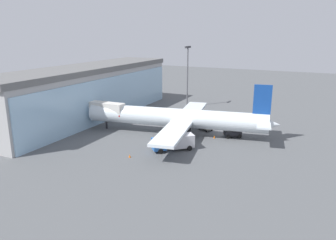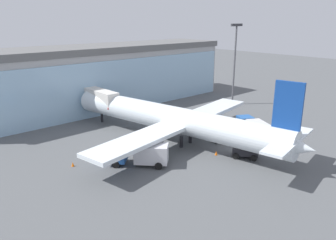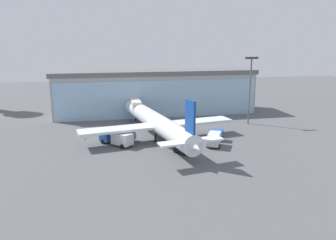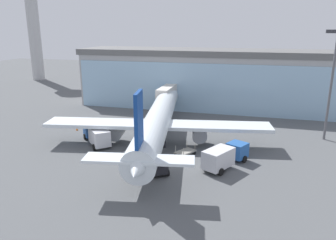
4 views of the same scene
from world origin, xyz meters
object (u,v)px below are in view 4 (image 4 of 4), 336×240
at_px(apron_light_mast, 332,75).
at_px(baggage_cart, 185,152).
at_px(safety_cone_nose, 148,159).
at_px(fuel_truck, 225,156).
at_px(control_tower, 32,9).
at_px(pushback_tug, 158,165).
at_px(airplane, 158,120).
at_px(jet_bridge, 170,92).
at_px(catering_truck, 97,134).
at_px(safety_cone_wingtip, 77,129).

relative_size(apron_light_mast, baggage_cart, 5.04).
xyz_separation_m(baggage_cart, safety_cone_nose, (-4.17, -3.33, -0.23)).
bearing_deg(fuel_truck, control_tower, 78.45).
relative_size(apron_light_mast, pushback_tug, 4.37).
bearing_deg(control_tower, safety_cone_nose, -43.78).
xyz_separation_m(control_tower, safety_cone_nose, (57.41, -55.02, -21.90)).
relative_size(control_tower, airplane, 0.90).
height_order(jet_bridge, catering_truck, jet_bridge).
relative_size(jet_bridge, airplane, 0.33).
bearing_deg(apron_light_mast, jet_bridge, 161.09).
distance_m(jet_bridge, fuel_truck, 27.67).
height_order(airplane, fuel_truck, airplane).
relative_size(control_tower, apron_light_mast, 2.18).
height_order(control_tower, safety_cone_nose, control_tower).
bearing_deg(apron_light_mast, catering_truck, -160.48).
xyz_separation_m(control_tower, apron_light_mast, (80.57, -39.39, -12.36)).
bearing_deg(fuel_truck, airplane, 86.38).
bearing_deg(catering_truck, safety_cone_wingtip, 8.11).
height_order(airplane, catering_truck, airplane).
height_order(airplane, baggage_cart, airplane).
bearing_deg(fuel_truck, apron_light_mast, -15.40).
bearing_deg(safety_cone_nose, control_tower, 136.22).
bearing_deg(safety_cone_nose, jet_bridge, 99.04).
distance_m(pushback_tug, safety_cone_wingtip, 21.84).
bearing_deg(baggage_cart, safety_cone_nose, 157.80).
relative_size(airplane, catering_truck, 5.78).
height_order(baggage_cart, pushback_tug, pushback_tug).
height_order(catering_truck, baggage_cart, catering_truck).
height_order(pushback_tug, safety_cone_nose, pushback_tug).
bearing_deg(apron_light_mast, airplane, -160.94).
relative_size(baggage_cart, safety_cone_wingtip, 5.86).
bearing_deg(apron_light_mast, fuel_truck, -132.70).
relative_size(control_tower, baggage_cart, 10.97).
bearing_deg(safety_cone_wingtip, catering_truck, -38.25).
relative_size(apron_light_mast, airplane, 0.41).
bearing_deg(catering_truck, pushback_tug, -165.20).
distance_m(jet_bridge, airplane, 17.89).
relative_size(apron_light_mast, safety_cone_wingtip, 29.57).
xyz_separation_m(jet_bridge, safety_cone_nose, (3.96, -24.92, -4.03)).
distance_m(apron_light_mast, safety_cone_wingtip, 40.58).
xyz_separation_m(airplane, fuel_truck, (10.56, -6.32, -1.91)).
bearing_deg(control_tower, pushback_tug, -44.18).
relative_size(catering_truck, pushback_tug, 1.83).
xyz_separation_m(catering_truck, safety_cone_nose, (9.32, -4.11, -1.19)).
xyz_separation_m(jet_bridge, safety_cone_wingtip, (-11.79, -15.73, -4.03)).
bearing_deg(apron_light_mast, safety_cone_wingtip, -170.60).
bearing_deg(fuel_truck, jet_bridge, 56.94).
distance_m(control_tower, safety_cone_nose, 82.48).
bearing_deg(safety_cone_wingtip, control_tower, 132.27).
bearing_deg(control_tower, catering_truck, -46.63).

